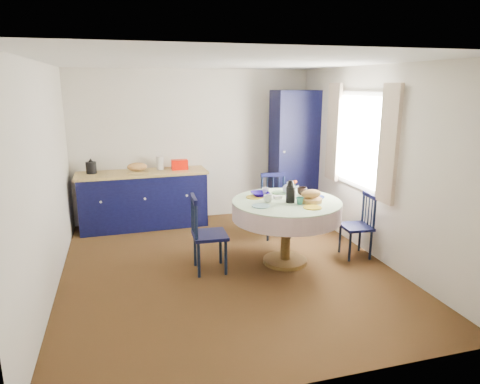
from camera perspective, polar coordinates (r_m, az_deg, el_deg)
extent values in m
plane|color=black|center=(5.49, -1.71, -10.10)|extent=(4.50, 4.50, 0.00)
plane|color=white|center=(5.01, -1.93, 16.95)|extent=(4.50, 4.50, 0.00)
cube|color=silver|center=(7.28, -6.13, 6.17)|extent=(4.00, 0.02, 2.50)
cube|color=silver|center=(5.02, -24.55, 1.30)|extent=(0.02, 4.50, 2.50)
cube|color=silver|center=(5.90, 17.41, 3.71)|extent=(0.02, 4.50, 2.50)
plane|color=white|center=(6.11, 16.03, 6.53)|extent=(0.00, 1.20, 1.20)
cube|color=beige|center=(5.49, 19.20, 5.99)|extent=(0.05, 0.34, 1.45)
cube|color=beige|center=(6.67, 12.35, 7.79)|extent=(0.05, 0.34, 1.45)
cube|color=black|center=(7.06, -12.71, -1.11)|extent=(1.98, 0.63, 0.87)
cube|color=tan|center=(6.96, -12.91, 2.49)|extent=(2.04, 0.67, 0.04)
cube|color=#B70C00|center=(7.02, -8.08, 3.65)|extent=(0.26, 0.14, 0.16)
cube|color=tan|center=(6.93, -13.53, 2.67)|extent=(0.34, 0.25, 0.02)
ellipsoid|color=#A67140|center=(6.92, -13.57, 3.28)|extent=(0.31, 0.20, 0.13)
cylinder|color=silver|center=(7.05, -10.62, 3.84)|extent=(0.12, 0.12, 0.22)
cube|color=black|center=(7.39, 7.29, 4.92)|extent=(0.76, 0.54, 2.16)
cylinder|color=white|center=(7.00, 5.94, 5.35)|extent=(0.04, 0.02, 0.04)
cylinder|color=white|center=(7.13, 5.81, 0.20)|extent=(0.04, 0.02, 0.04)
cylinder|color=#563B18|center=(5.67, 6.02, -9.07)|extent=(0.57, 0.57, 0.05)
cylinder|color=#563B18|center=(5.53, 6.12, -5.40)|extent=(0.12, 0.12, 0.76)
cylinder|color=#563B18|center=(5.41, 6.23, -1.45)|extent=(1.32, 1.32, 0.03)
cylinder|color=white|center=(5.44, 6.20, -2.41)|extent=(1.38, 1.38, 0.22)
cylinder|color=silver|center=(5.41, 6.24, -1.24)|extent=(1.38, 1.38, 0.01)
cylinder|color=#85B4B9|center=(5.14, 2.79, -1.86)|extent=(0.22, 0.22, 0.01)
cylinder|color=gold|center=(5.14, 9.65, -2.04)|extent=(0.22, 0.22, 0.01)
cylinder|color=navy|center=(5.63, 10.09, -0.61)|extent=(0.22, 0.22, 0.01)
cylinder|color=#7FB673|center=(5.77, 5.36, -0.09)|extent=(0.22, 0.22, 0.01)
cylinder|color=gold|center=(5.53, 1.95, -0.68)|extent=(0.22, 0.22, 0.01)
cylinder|color=#A07E40|center=(5.38, 9.41, -1.07)|extent=(0.28, 0.28, 0.05)
ellipsoid|color=#A67140|center=(5.36, 9.45, -0.25)|extent=(0.26, 0.16, 0.11)
cube|color=silver|center=(5.49, 5.06, -0.69)|extent=(0.10, 0.07, 0.04)
cylinder|color=black|center=(5.23, -1.90, -8.74)|extent=(0.04, 0.04, 0.44)
cylinder|color=black|center=(5.55, -2.62, -7.36)|extent=(0.04, 0.04, 0.44)
cylinder|color=black|center=(5.18, -5.51, -9.03)|extent=(0.04, 0.04, 0.44)
cylinder|color=black|center=(5.50, -6.01, -7.62)|extent=(0.04, 0.04, 0.44)
cube|color=black|center=(5.28, -4.06, -5.75)|extent=(0.43, 0.45, 0.04)
cylinder|color=black|center=(5.01, -5.87, -3.92)|extent=(0.04, 0.04, 0.49)
cylinder|color=black|center=(5.34, -6.36, -2.78)|extent=(0.04, 0.04, 0.49)
cube|color=black|center=(5.11, -6.19, -0.92)|extent=(0.06, 0.39, 0.06)
cylinder|color=black|center=(5.09, -5.99, -3.86)|extent=(0.02, 0.02, 0.41)
cylinder|color=black|center=(5.18, -6.12, -3.55)|extent=(0.02, 0.02, 0.41)
cylinder|color=black|center=(5.27, -6.25, -3.25)|extent=(0.02, 0.02, 0.41)
cylinder|color=black|center=(6.32, 3.72, -4.65)|extent=(0.04, 0.04, 0.44)
cylinder|color=black|center=(6.42, 6.69, -4.41)|extent=(0.04, 0.04, 0.44)
cylinder|color=black|center=(6.62, 2.94, -3.76)|extent=(0.04, 0.04, 0.44)
cylinder|color=black|center=(6.72, 5.78, -3.55)|extent=(0.04, 0.04, 0.44)
cube|color=black|center=(6.45, 4.83, -2.07)|extent=(0.45, 0.43, 0.04)
cylinder|color=black|center=(6.50, 2.94, 0.33)|extent=(0.04, 0.04, 0.49)
cylinder|color=black|center=(6.60, 5.83, 0.49)|extent=(0.04, 0.04, 0.49)
cube|color=black|center=(6.50, 4.44, 2.32)|extent=(0.39, 0.06, 0.06)
cylinder|color=black|center=(6.53, 3.63, 0.20)|extent=(0.02, 0.02, 0.41)
cylinder|color=black|center=(6.56, 4.40, 0.24)|extent=(0.02, 0.02, 0.41)
cylinder|color=black|center=(6.58, 5.16, 0.28)|extent=(0.02, 0.02, 0.41)
cylinder|color=black|center=(6.06, 13.18, -6.09)|extent=(0.03, 0.03, 0.39)
cylinder|color=black|center=(5.80, 14.44, -7.12)|extent=(0.03, 0.03, 0.39)
cylinder|color=black|center=(6.18, 15.67, -5.83)|extent=(0.03, 0.03, 0.39)
cylinder|color=black|center=(5.92, 17.02, -6.82)|extent=(0.03, 0.03, 0.39)
cube|color=black|center=(5.92, 15.21, -4.49)|extent=(0.40, 0.41, 0.04)
cylinder|color=black|center=(6.06, 16.11, -1.93)|extent=(0.03, 0.03, 0.44)
cylinder|color=black|center=(5.80, 17.50, -2.77)|extent=(0.03, 0.03, 0.44)
cube|color=black|center=(5.87, 16.93, -0.45)|extent=(0.06, 0.35, 0.06)
cylinder|color=black|center=(6.00, 16.41, -2.29)|extent=(0.02, 0.02, 0.37)
cylinder|color=black|center=(5.93, 16.77, -2.51)|extent=(0.02, 0.02, 0.37)
cylinder|color=black|center=(5.86, 17.14, -2.74)|extent=(0.02, 0.02, 0.37)
imported|color=silver|center=(5.32, 3.76, -0.87)|extent=(0.12, 0.12, 0.09)
imported|color=#2C7967|center=(5.26, 7.97, -1.18)|extent=(0.09, 0.09, 0.09)
imported|color=black|center=(5.70, 8.28, 0.12)|extent=(0.13, 0.13, 0.10)
imported|color=silver|center=(5.66, 3.43, 0.07)|extent=(0.10, 0.10, 0.09)
imported|color=#140575|center=(5.58, 2.70, -0.29)|extent=(0.24, 0.24, 0.06)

